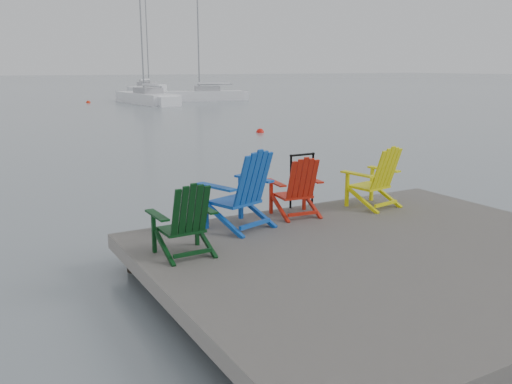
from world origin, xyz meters
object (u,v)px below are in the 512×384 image
chair_green (185,219)px  chair_red (297,186)px  sailboat_far (204,96)px  sailboat_mid (148,89)px  sailboat_near (146,99)px  buoy_c (163,103)px  buoy_a (260,132)px  buoy_d (88,103)px  chair_yellow (376,177)px  chair_blue (242,189)px  handrail (302,175)px

chair_green → chair_red: 2.37m
chair_green → sailboat_far: size_ratio=0.10×
sailboat_mid → sailboat_near: bearing=-74.7°
chair_green → sailboat_far: sailboat_far is taller
sailboat_mid → buoy_c: 18.49m
buoy_a → buoy_c: (3.23, 21.27, 0.00)m
chair_red → sailboat_near: size_ratio=0.08×
buoy_c → buoy_d: (-5.15, 3.05, 0.00)m
sailboat_far → chair_green: bearing=170.5°
chair_red → buoy_a: (7.22, 13.70, -0.98)m
chair_yellow → buoy_c: 36.28m
sailboat_mid → sailboat_far: (-0.60, -16.59, 0.00)m
chair_blue → chair_green: bearing=-167.1°
buoy_a → chair_yellow: bearing=-112.6°
buoy_a → buoy_c: 21.52m
buoy_d → chair_blue: bearing=-99.4°
chair_green → sailboat_mid: 56.43m
sailboat_far → buoy_a: (-7.41, -22.53, -0.36)m
chair_green → buoy_a: 17.36m
handrail → chair_yellow: chair_yellow is taller
chair_blue → buoy_a: size_ratio=3.35×
chair_blue → buoy_c: size_ratio=3.37×
handrail → sailboat_near: (8.78, 34.68, -0.69)m
sailboat_mid → buoy_d: bearing=-89.7°
chair_blue → chair_red: 1.06m
chair_blue → sailboat_mid: bearing=55.1°
chair_blue → buoy_c: (11.50, 35.12, -1.08)m
buoy_c → chair_yellow: bearing=-104.3°
chair_red → buoy_d: chair_red is taller
sailboat_far → buoy_d: sailboat_far is taller
chair_green → chair_red: chair_red is taller
chair_red → sailboat_near: sailboat_near is taller
chair_yellow → sailboat_near: sailboat_near is taller
chair_yellow → chair_red: bearing=163.9°
sailboat_far → buoy_a: size_ratio=27.89×
sailboat_near → handrail: bearing=-107.4°
sailboat_mid → buoy_d: 17.83m
sailboat_mid → buoy_a: size_ratio=34.00×
chair_blue → buoy_a: (8.27, 13.85, -1.08)m
chair_blue → sailboat_near: bearing=56.0°
chair_green → buoy_d: 39.60m
sailboat_near → buoy_d: 4.85m
sailboat_near → buoy_a: size_ratio=33.81×
chair_green → buoy_a: bearing=56.0°
buoy_c → handrail: bearing=-106.2°
chair_red → sailboat_mid: size_ratio=0.08×
sailboat_mid → buoy_a: bearing=-67.4°
sailboat_far → chair_yellow: bearing=175.1°
chair_red → buoy_d: bearing=88.5°
chair_yellow → sailboat_near: size_ratio=0.09×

